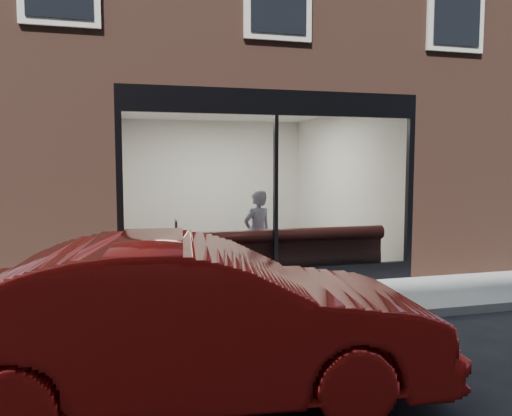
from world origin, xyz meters
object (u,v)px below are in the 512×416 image
object	(u,v)px
cafe_table_left	(210,236)
cafe_chair_left	(166,258)
person	(258,234)
cafe_table_right	(286,232)
parked_car	(194,320)
banquette	(269,268)

from	to	relation	value
cafe_table_left	cafe_chair_left	world-z (taller)	cafe_table_left
person	cafe_chair_left	size ratio (longest dim) A/B	3.63
cafe_table_right	parked_car	size ratio (longest dim) A/B	0.14
banquette	cafe_table_left	world-z (taller)	cafe_table_left
cafe_table_right	parked_car	xyz separation A→B (m)	(-2.36, -4.63, -0.04)
person	cafe_table_left	world-z (taller)	person
cafe_table_left	parked_car	xyz separation A→B (m)	(-0.90, -4.55, -0.04)
banquette	cafe_table_right	distance (m)	0.97
person	banquette	bearing A→B (deg)	91.12
person	cafe_chair_left	world-z (taller)	person
cafe_table_right	cafe_table_left	bearing A→B (deg)	-176.78
person	cafe_table_right	bearing A→B (deg)	-174.30
parked_car	cafe_table_left	bearing A→B (deg)	-5.14
person	cafe_table_left	xyz separation A→B (m)	(-0.81, 0.26, -0.04)
person	cafe_table_left	bearing A→B (deg)	-40.42
cafe_table_left	person	bearing A→B (deg)	-18.17
parked_car	banquette	bearing A→B (deg)	-18.53
person	parked_car	world-z (taller)	person
banquette	parked_car	world-z (taller)	parked_car
cafe_table_left	parked_car	distance (m)	4.64
banquette	cafe_table_left	xyz separation A→B (m)	(-0.93, 0.55, 0.52)
parked_car	person	bearing A→B (deg)	-15.66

